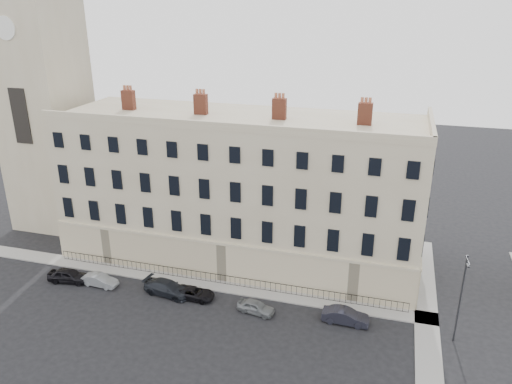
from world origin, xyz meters
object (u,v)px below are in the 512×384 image
(car_b, at_px, (100,280))
(car_c, at_px, (168,288))
(car_f, at_px, (345,316))
(car_e, at_px, (256,307))
(car_d, at_px, (194,293))
(car_a, at_px, (69,275))
(streetlamp, at_px, (461,296))

(car_b, bearing_deg, car_c, -83.74)
(car_f, bearing_deg, car_e, 96.20)
(car_b, relative_size, car_d, 0.92)
(car_b, bearing_deg, car_a, 96.15)
(car_a, bearing_deg, car_f, -95.90)
(car_e, xyz_separation_m, car_f, (7.71, 0.68, 0.08))
(car_b, distance_m, car_e, 15.61)
(car_e, bearing_deg, car_b, 98.76)
(car_a, distance_m, car_f, 26.65)
(car_c, height_order, car_f, car_c)
(car_e, xyz_separation_m, streetlamp, (16.37, 0.58, 3.75))
(car_a, xyz_separation_m, car_d, (12.84, 0.68, -0.15))
(car_d, height_order, streetlamp, streetlamp)
(car_d, distance_m, car_f, 13.80)
(car_f, bearing_deg, car_d, 91.44)
(car_d, relative_size, car_e, 1.13)
(car_b, bearing_deg, streetlamp, -86.38)
(car_a, distance_m, car_b, 3.34)
(car_b, relative_size, streetlamp, 0.45)
(car_d, bearing_deg, streetlamp, -89.17)
(car_b, height_order, car_e, car_b)
(car_a, height_order, streetlamp, streetlamp)
(car_f, distance_m, streetlamp, 9.41)
(car_a, bearing_deg, streetlamp, -96.46)
(car_a, height_order, car_d, car_a)
(car_d, height_order, car_e, car_e)
(car_c, distance_m, streetlamp, 25.34)
(car_c, distance_m, car_e, 8.72)
(car_c, relative_size, car_f, 1.17)
(car_d, xyz_separation_m, streetlamp, (22.47, -0.03, 3.79))
(car_b, bearing_deg, car_e, -87.64)
(car_a, relative_size, car_c, 0.85)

